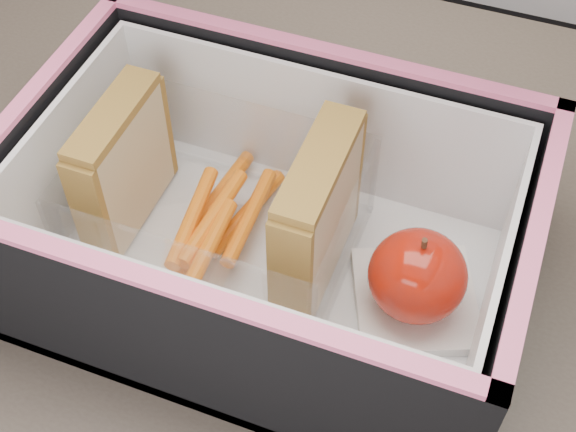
{
  "coord_description": "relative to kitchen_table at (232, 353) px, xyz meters",
  "views": [
    {
      "loc": [
        0.16,
        -0.28,
        1.22
      ],
      "look_at": [
        0.04,
        0.03,
        0.81
      ],
      "focal_mm": 50.0,
      "sensor_mm": 36.0,
      "label": 1
    }
  ],
  "objects": [
    {
      "name": "kitchen_table",
      "position": [
        0.0,
        0.0,
        0.0
      ],
      "size": [
        1.2,
        0.8,
        0.75
      ],
      "color": "brown",
      "rests_on": "ground"
    },
    {
      "name": "sandwich_left",
      "position": [
        -0.08,
        0.03,
        0.16
      ],
      "size": [
        0.03,
        0.09,
        0.1
      ],
      "color": "#CFB683",
      "rests_on": "plastic_tub"
    },
    {
      "name": "carrot_sticks",
      "position": [
        -0.02,
        0.02,
        0.13
      ],
      "size": [
        0.05,
        0.15,
        0.03
      ],
      "color": "orange",
      "rests_on": "plastic_tub"
    },
    {
      "name": "sandwich_right",
      "position": [
        0.06,
        0.03,
        0.16
      ],
      "size": [
        0.03,
        0.1,
        0.11
      ],
      "color": "#CFB683",
      "rests_on": "plastic_tub"
    },
    {
      "name": "red_apple",
      "position": [
        0.13,
        0.02,
        0.14
      ],
      "size": [
        0.07,
        0.07,
        0.07
      ],
      "rotation": [
        0.0,
        0.0,
        -0.07
      ],
      "color": "maroon",
      "rests_on": "paper_napkin"
    },
    {
      "name": "plastic_tub",
      "position": [
        -0.01,
        0.03,
        0.14
      ],
      "size": [
        0.18,
        0.13,
        0.08
      ],
      "primitive_type": null,
      "color": "white",
      "rests_on": "lunch_bag"
    },
    {
      "name": "lunch_bag",
      "position": [
        0.03,
        0.02,
        0.16
      ],
      "size": [
        0.33,
        0.31,
        0.32
      ],
      "color": "black",
      "rests_on": "kitchen_table"
    },
    {
      "name": "paper_napkin",
      "position": [
        0.13,
        0.03,
        0.11
      ],
      "size": [
        0.11,
        0.11,
        0.01
      ],
      "primitive_type": "cube",
      "rotation": [
        0.0,
        0.0,
        0.4
      ],
      "color": "white",
      "rests_on": "lunch_bag"
    }
  ]
}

